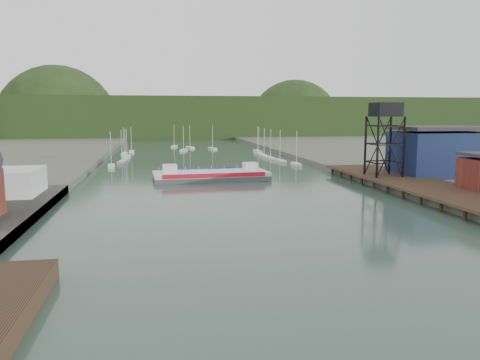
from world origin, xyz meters
name	(u,v)px	position (x,y,z in m)	size (l,w,h in m)	color
ground	(324,294)	(0.00, 0.00, 0.00)	(600.00, 600.00, 0.00)	#283F39
east_pier	(424,185)	(37.00, 45.00, 1.90)	(14.00, 70.00, 2.45)	black
lift_tower	(386,114)	(35.00, 58.00, 15.65)	(6.50, 6.50, 16.00)	black
blue_shed	(440,152)	(50.00, 60.00, 7.06)	(20.50, 14.50, 11.30)	#0D1C39
marina_sailboats	(196,155)	(0.08, 138.46, 0.35)	(57.71, 92.65, 0.90)	silver
distant_hills	(171,121)	(-3.98, 301.35, 10.38)	(500.00, 120.00, 80.00)	black
chain_ferry	(211,175)	(-1.59, 73.32, 1.12)	(27.80, 12.53, 3.92)	#49494B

